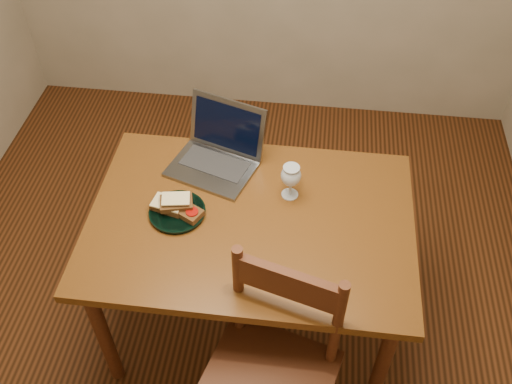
# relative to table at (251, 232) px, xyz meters

# --- Properties ---
(floor) EXTENTS (3.20, 3.20, 0.02)m
(floor) POSITION_rel_table_xyz_m (-0.12, 0.11, -0.66)
(floor) COLOR black
(floor) RESTS_ON ground
(table) EXTENTS (1.30, 0.90, 0.74)m
(table) POSITION_rel_table_xyz_m (0.00, 0.00, 0.00)
(table) COLOR #43240B
(table) RESTS_ON floor
(chair) EXTENTS (0.56, 0.54, 0.49)m
(chair) POSITION_rel_table_xyz_m (0.14, -0.52, -0.12)
(chair) COLOR #401B0D
(chair) RESTS_ON floor
(plate) EXTENTS (0.23, 0.23, 0.02)m
(plate) POSITION_rel_table_xyz_m (-0.30, -0.01, 0.10)
(plate) COLOR black
(plate) RESTS_ON table
(sandwich_cheese) EXTENTS (0.14, 0.11, 0.04)m
(sandwich_cheese) POSITION_rel_table_xyz_m (-0.33, -0.00, 0.13)
(sandwich_cheese) COLOR #381E0C
(sandwich_cheese) RESTS_ON plate
(sandwich_tomato) EXTENTS (0.14, 0.12, 0.04)m
(sandwich_tomato) POSITION_rel_table_xyz_m (-0.25, -0.02, 0.12)
(sandwich_tomato) COLOR #381E0C
(sandwich_tomato) RESTS_ON plate
(sandwich_top) EXTENTS (0.14, 0.10, 0.04)m
(sandwich_top) POSITION_rel_table_xyz_m (-0.30, -0.01, 0.15)
(sandwich_top) COLOR #381E0C
(sandwich_top) RESTS_ON plate
(milk_glass) EXTENTS (0.08, 0.08, 0.16)m
(milk_glass) POSITION_rel_table_xyz_m (0.14, 0.15, 0.17)
(milk_glass) COLOR white
(milk_glass) RESTS_ON table
(laptop) EXTENTS (0.43, 0.42, 0.25)m
(laptop) POSITION_rel_table_xyz_m (-0.18, 0.32, 0.15)
(laptop) COLOR slate
(laptop) RESTS_ON table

